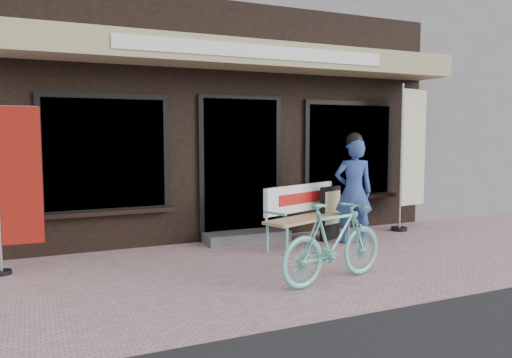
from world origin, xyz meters
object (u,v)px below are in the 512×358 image
person (354,189)px  menu_stand (330,213)px  nobori_cream (411,155)px  nobori_red (17,185)px  bench (306,210)px  bicycle (334,242)px

person → menu_stand: (-0.18, 0.34, -0.39)m
nobori_cream → nobori_red: bearing=174.1°
menu_stand → bench: bearing=172.5°
bench → person: bearing=-39.6°
bicycle → menu_stand: (1.16, 1.86, -0.02)m
person → menu_stand: 0.54m
person → bicycle: person is taller
person → nobori_red: (-4.49, 0.29, 0.23)m
bench → nobori_cream: bearing=-14.0°
person → nobori_cream: (1.51, 0.50, 0.45)m
nobori_red → nobori_cream: 6.01m
bicycle → nobori_cream: 3.59m
bench → bicycle: (-0.66, -1.76, -0.07)m
menu_stand → person: bearing=-81.5°
bicycle → nobori_red: bearing=47.9°
person → nobori_red: size_ratio=0.82×
bench → nobori_cream: nobori_cream is taller
bench → bicycle: 1.88m
bicycle → menu_stand: bearing=-44.0°
nobori_cream → menu_stand: size_ratio=2.97×
bench → menu_stand: (0.50, 0.11, -0.09)m
person → menu_stand: size_ratio=2.00×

